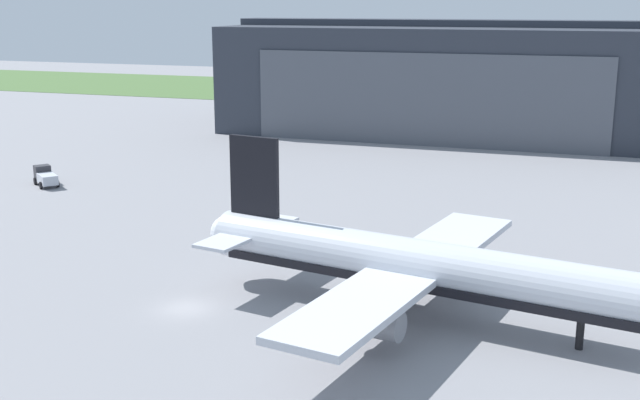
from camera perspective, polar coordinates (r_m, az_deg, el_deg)
ground_plane at (r=65.56m, az=-9.42°, el=-7.54°), size 440.00×440.00×0.00m
grass_field_strip at (r=211.16m, az=10.86°, el=7.19°), size 440.00×56.00×0.08m
maintenance_hangar at (r=151.92m, az=8.73°, el=8.44°), size 77.95×32.88×20.45m
airliner_near_right at (r=62.15m, az=7.08°, el=-4.73°), size 38.62×34.42×12.86m
fuel_bowser at (r=112.49m, az=-18.82°, el=1.58°), size 5.23×4.77×2.46m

